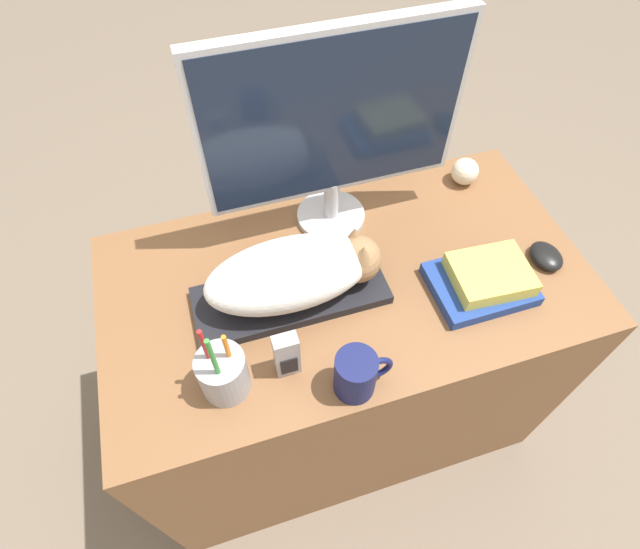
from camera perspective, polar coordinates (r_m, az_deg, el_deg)
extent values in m
plane|color=#6B5B4C|center=(1.73, 5.48, -23.68)|extent=(12.00, 12.00, 0.00)
cube|color=brown|center=(1.46, 2.43, -9.30)|extent=(1.11, 0.60, 0.76)
cube|color=black|center=(1.10, -3.36, -2.41)|extent=(0.42, 0.16, 0.02)
ellipsoid|color=white|center=(1.03, -3.57, 0.06)|extent=(0.35, 0.17, 0.13)
sphere|color=olive|center=(1.06, 4.29, 1.79)|extent=(0.10, 0.10, 0.10)
cone|color=olive|center=(1.01, 4.96, 2.42)|extent=(0.04, 0.04, 0.04)
cone|color=olive|center=(1.04, 3.96, 4.55)|extent=(0.04, 0.04, 0.04)
cylinder|color=#B7B7BC|center=(1.25, 1.25, 6.74)|extent=(0.17, 0.17, 0.02)
cylinder|color=#B7B7BC|center=(1.21, 1.30, 8.71)|extent=(0.04, 0.04, 0.10)
cube|color=#B7B7BC|center=(1.06, 1.54, 17.56)|extent=(0.56, 0.03, 0.38)
cube|color=#192338|center=(1.05, 1.70, 17.28)|extent=(0.54, 0.02, 0.35)
ellipsoid|color=black|center=(1.27, 24.45, 1.93)|extent=(0.07, 0.09, 0.03)
cylinder|color=#141947|center=(0.96, 4.05, -11.33)|extent=(0.08, 0.08, 0.10)
torus|color=#141947|center=(0.97, 6.34, -10.65)|extent=(0.07, 0.01, 0.07)
cylinder|color=#939399|center=(0.97, -11.00, -11.09)|extent=(0.09, 0.09, 0.10)
cylinder|color=orange|center=(0.93, -10.36, -9.00)|extent=(0.01, 0.01, 0.13)
cylinder|color=#B21E1E|center=(0.92, -12.75, -8.76)|extent=(0.01, 0.01, 0.15)
cylinder|color=#338C38|center=(0.90, -11.82, -10.17)|extent=(0.01, 0.01, 0.18)
sphere|color=beige|center=(1.38, 16.23, 11.25)|extent=(0.07, 0.07, 0.07)
cube|color=#99999E|center=(0.97, -3.84, -9.13)|extent=(0.05, 0.03, 0.12)
cube|color=black|center=(0.98, -3.53, -10.41)|extent=(0.03, 0.00, 0.05)
cube|color=navy|center=(1.16, 17.79, -1.04)|extent=(0.22, 0.17, 0.03)
cube|color=#CCC14C|center=(1.14, 18.88, 0.04)|extent=(0.17, 0.15, 0.04)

